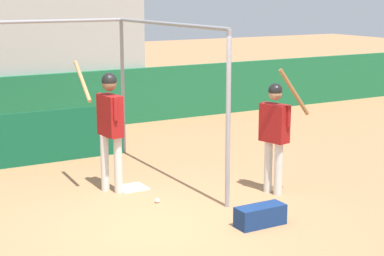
% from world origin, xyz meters
% --- Properties ---
extents(ground_plane, '(60.00, 60.00, 0.00)m').
position_xyz_m(ground_plane, '(0.00, 0.00, 0.00)').
color(ground_plane, '#A8754C').
extents(outfield_wall, '(24.00, 0.12, 1.32)m').
position_xyz_m(outfield_wall, '(0.00, 6.51, 0.66)').
color(outfield_wall, '#196038').
rests_on(outfield_wall, ground).
extents(batting_cage, '(3.58, 3.82, 2.63)m').
position_xyz_m(batting_cage, '(-0.52, 3.15, 1.17)').
color(batting_cage, gray).
rests_on(batting_cage, ground).
extents(home_plate, '(0.44, 0.44, 0.02)m').
position_xyz_m(home_plate, '(0.39, 1.71, 0.01)').
color(home_plate, white).
rests_on(home_plate, ground).
extents(player_batter, '(0.54, 0.93, 2.04)m').
position_xyz_m(player_batter, '(0.03, 1.72, 1.17)').
color(player_batter, silver).
rests_on(player_batter, ground).
extents(player_waiting, '(0.53, 0.70, 2.01)m').
position_xyz_m(player_waiting, '(2.21, 0.36, 1.06)').
color(player_waiting, silver).
rests_on(player_waiting, ground).
extents(equipment_bag, '(0.70, 0.28, 0.28)m').
position_xyz_m(equipment_bag, '(1.19, -0.70, 0.14)').
color(equipment_bag, navy).
rests_on(equipment_bag, ground).
extents(baseball, '(0.07, 0.07, 0.07)m').
position_xyz_m(baseball, '(0.41, 0.85, 0.04)').
color(baseball, white).
rests_on(baseball, ground).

